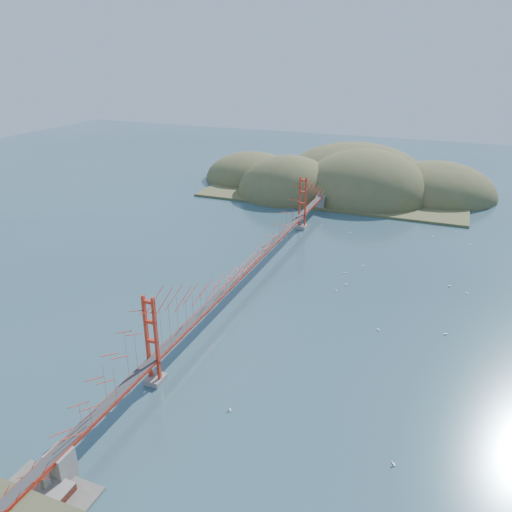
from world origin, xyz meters
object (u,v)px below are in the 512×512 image
at_px(sailboat_2, 378,329).
at_px(sailboat_0, 336,290).
at_px(bridge, 250,244).
at_px(fort, 52,489).
at_px(sailboat_1, 363,265).

bearing_deg(sailboat_2, sailboat_0, 130.78).
height_order(bridge, fort, bridge).
xyz_separation_m(bridge, sailboat_0, (14.63, 2.18, -6.88)).
relative_size(fort, sailboat_2, 5.92).
bearing_deg(sailboat_1, fort, -104.89).
bearing_deg(sailboat_2, fort, -119.61).
relative_size(sailboat_1, sailboat_2, 0.91).
height_order(fort, sailboat_2, fort).
relative_size(sailboat_1, sailboat_0, 1.03).
bearing_deg(fort, bridge, 90.48).
bearing_deg(sailboat_2, sailboat_1, 106.16).
distance_m(sailboat_1, sailboat_0, 12.11).
xyz_separation_m(sailboat_0, sailboat_2, (8.60, -9.98, 0.01)).
xyz_separation_m(bridge, fort, (0.40, -47.98, -6.34)).
height_order(bridge, sailboat_1, bridge).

